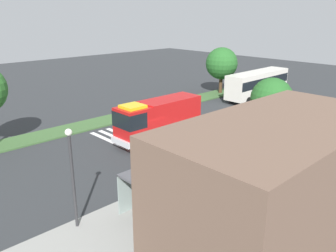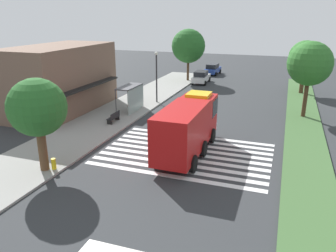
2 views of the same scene
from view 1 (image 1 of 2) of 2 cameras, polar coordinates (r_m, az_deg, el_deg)
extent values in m
plane|color=#2D3033|center=(30.33, -3.74, -2.96)|extent=(120.00, 120.00, 0.00)
cube|color=gray|center=(24.51, 10.25, -8.40)|extent=(60.00, 5.44, 0.14)
cube|color=#3D6033|center=(36.46, -11.75, 0.47)|extent=(60.00, 3.00, 0.14)
cube|color=silver|center=(33.80, 3.32, -0.69)|extent=(0.45, 11.60, 0.01)
cube|color=silver|center=(33.19, 2.25, -1.04)|extent=(0.45, 11.60, 0.01)
cube|color=silver|center=(32.58, 1.13, -1.39)|extent=(0.45, 11.60, 0.01)
cube|color=silver|center=(32.00, -0.02, -1.76)|extent=(0.45, 11.60, 0.01)
cube|color=silver|center=(31.42, -1.21, -2.15)|extent=(0.45, 11.60, 0.01)
cube|color=silver|center=(30.87, -2.45, -2.54)|extent=(0.45, 11.60, 0.01)
cube|color=silver|center=(30.33, -3.74, -2.95)|extent=(0.45, 11.60, 0.01)
cube|color=silver|center=(29.80, -5.07, -3.37)|extent=(0.45, 11.60, 0.01)
cube|color=silver|center=(29.30, -6.45, -3.81)|extent=(0.45, 11.60, 0.01)
cube|color=#B71414|center=(28.99, -5.70, 0.19)|extent=(2.48, 2.40, 2.92)
cube|color=#B71414|center=(31.55, 0.24, 1.87)|extent=(5.80, 2.41, 3.02)
cube|color=black|center=(28.60, -6.32, 1.15)|extent=(1.79, 2.43, 1.29)
cube|color=silver|center=(28.64, -7.75, -2.68)|extent=(0.24, 2.40, 0.50)
cube|color=yellow|center=(28.55, -5.80, 3.21)|extent=(1.74, 1.68, 0.24)
cylinder|color=black|center=(28.73, -3.74, -3.01)|extent=(1.10, 0.30, 1.10)
cylinder|color=black|center=(30.51, -6.63, -1.81)|extent=(1.10, 0.30, 1.10)
cylinder|color=black|center=(32.18, 3.59, -0.66)|extent=(1.10, 0.30, 1.10)
cylinder|color=black|center=(33.78, 0.62, 0.30)|extent=(1.10, 0.30, 1.10)
cylinder|color=black|center=(30.43, 0.22, -1.75)|extent=(1.10, 0.30, 1.10)
cylinder|color=black|center=(32.11, -2.74, -0.68)|extent=(1.10, 0.30, 1.10)
cube|color=silver|center=(47.54, 14.46, 6.80)|extent=(11.16, 2.76, 3.03)
cube|color=black|center=(47.48, 14.49, 7.23)|extent=(10.94, 2.81, 1.09)
cylinder|color=black|center=(51.76, 15.40, 5.90)|extent=(1.01, 0.32, 1.00)
cylinder|color=black|center=(50.57, 17.88, 5.40)|extent=(1.01, 0.32, 1.00)
cylinder|color=black|center=(45.34, 10.34, 4.59)|extent=(1.01, 0.32, 1.00)
cylinder|color=black|center=(43.97, 13.04, 3.99)|extent=(1.01, 0.32, 1.00)
cube|color=#4C4C51|center=(19.57, -2.98, -7.18)|extent=(3.50, 1.40, 0.12)
cube|color=#8C9E99|center=(20.56, -4.14, -9.62)|extent=(3.50, 0.08, 2.40)
cylinder|color=#333338|center=(20.71, 1.89, -9.37)|extent=(0.08, 0.08, 2.40)
cylinder|color=#333338|center=(18.75, -5.65, -12.62)|extent=(0.08, 0.08, 2.40)
cube|color=black|center=(23.12, 4.30, -8.51)|extent=(1.60, 0.50, 0.08)
cube|color=black|center=(23.14, 3.91, -7.75)|extent=(1.60, 0.06, 0.45)
cube|color=black|center=(23.71, 5.48, -8.44)|extent=(0.08, 0.45, 0.37)
cube|color=black|center=(22.75, 3.04, -9.58)|extent=(0.08, 0.45, 0.37)
cylinder|color=#2D2D30|center=(18.52, -15.25, -8.95)|extent=(0.16, 0.16, 5.06)
sphere|color=white|center=(17.48, -15.98, -1.00)|extent=(0.36, 0.36, 0.36)
cube|color=brown|center=(16.95, 17.07, -9.64)|extent=(11.88, 5.94, 6.46)
cube|color=black|center=(18.79, 8.01, -7.59)|extent=(9.51, 0.80, 0.16)
cylinder|color=#513823|center=(30.64, 16.16, -0.40)|extent=(0.54, 0.54, 2.79)
sphere|color=#235B23|center=(29.95, 16.60, 4.33)|extent=(3.45, 3.45, 3.45)
cylinder|color=#47301E|center=(49.43, 8.62, 6.88)|extent=(0.48, 0.48, 2.56)
sphere|color=#235B23|center=(48.97, 8.77, 10.10)|extent=(4.34, 4.34, 4.34)
cylinder|color=gold|center=(31.02, 14.98, -2.11)|extent=(0.28, 0.28, 0.70)
camera|label=2|loc=(49.20, 12.51, 15.88)|focal=35.66mm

